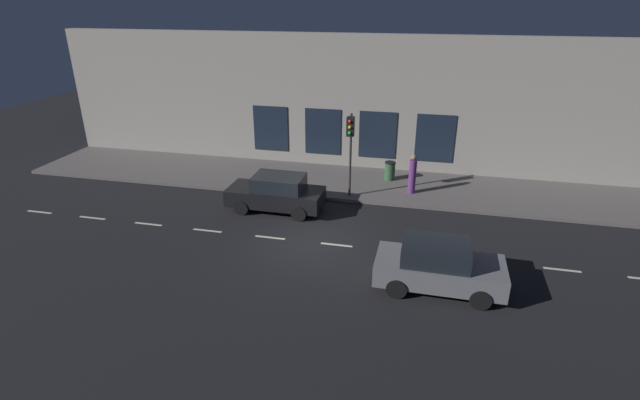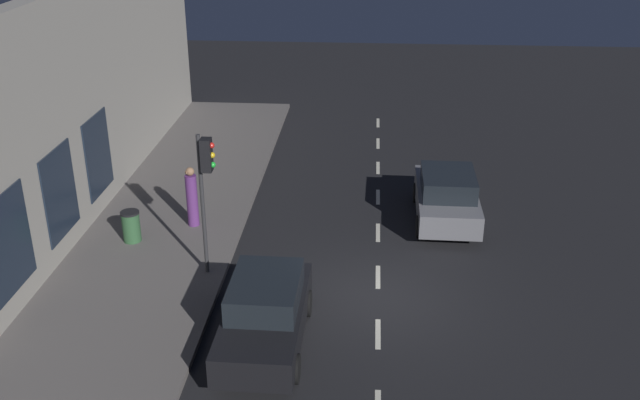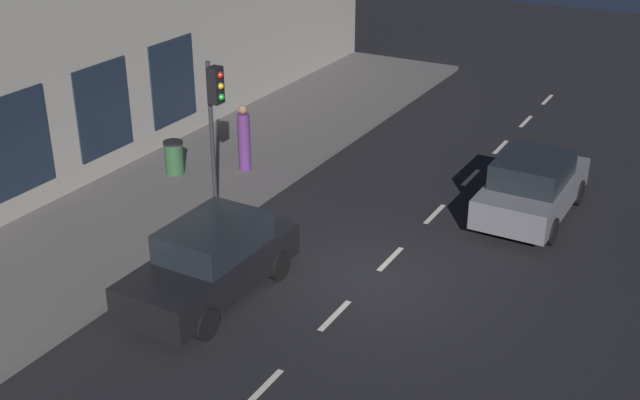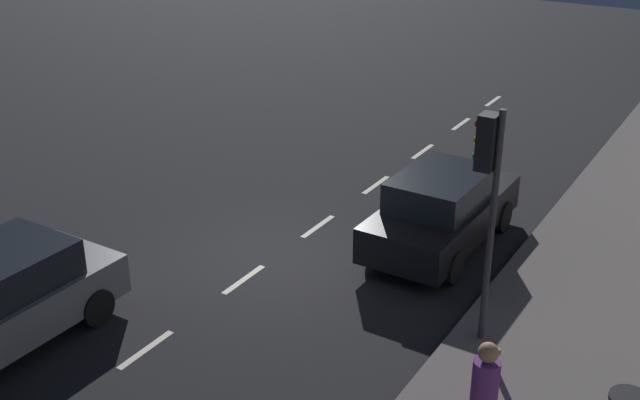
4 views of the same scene
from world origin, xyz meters
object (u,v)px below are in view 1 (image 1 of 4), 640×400
object	(u,v)px
parked_car_1	(276,193)
pedestrian_0	(412,175)
parked_car_0	(438,266)
traffic_light	(350,137)
trash_bin	(390,171)

from	to	relation	value
parked_car_1	pedestrian_0	bearing A→B (deg)	-61.43
parked_car_1	pedestrian_0	size ratio (longest dim) A/B	2.24
parked_car_0	pedestrian_0	distance (m)	7.60
parked_car_0	pedestrian_0	size ratio (longest dim) A/B	2.18
parked_car_0	parked_car_1	distance (m)	8.15
traffic_light	trash_bin	world-z (taller)	traffic_light
pedestrian_0	trash_bin	xyz separation A→B (m)	(1.50, 1.14, -0.41)
traffic_light	trash_bin	xyz separation A→B (m)	(2.63, -1.58, -2.35)
traffic_light	parked_car_0	world-z (taller)	traffic_light
pedestrian_0	parked_car_1	bearing A→B (deg)	164.87
traffic_light	pedestrian_0	xyz separation A→B (m)	(1.13, -2.72, -1.94)
traffic_light	trash_bin	distance (m)	3.86
pedestrian_0	trash_bin	bearing A→B (deg)	84.24
pedestrian_0	parked_car_0	bearing A→B (deg)	-123.97
trash_bin	parked_car_1	bearing A→B (deg)	135.15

